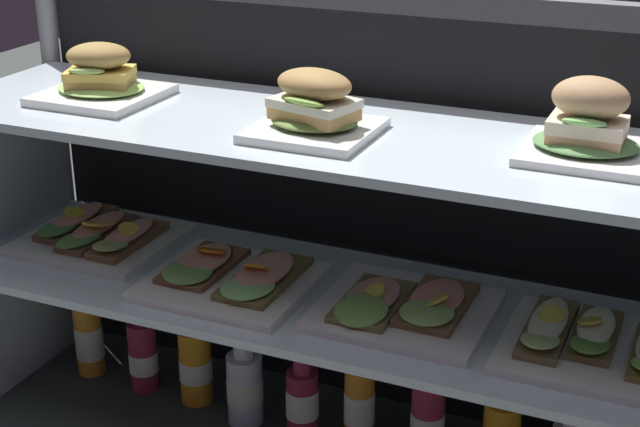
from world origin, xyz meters
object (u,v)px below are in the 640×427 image
(juice_bottle_front_left_end, at_px, (245,385))
(juice_bottle_front_fourth, at_px, (302,401))
(juice_bottle_front_second, at_px, (143,353))
(juice_bottle_front_middle, at_px, (427,421))
(plated_roll_sandwich_center, at_px, (314,110))
(open_sandwich_tray_near_right_corner, at_px, (232,277))
(juice_bottle_near_post, at_px, (196,363))
(juice_bottle_back_left, at_px, (359,404))
(plated_roll_sandwich_right_of_center, at_px, (587,128))
(juice_bottle_front_right_end, at_px, (89,333))
(open_sandwich_tray_left_of_center, at_px, (99,235))
(plated_roll_sandwich_left_of_center, at_px, (100,80))
(open_sandwich_tray_right_of_center, at_px, (594,343))
(open_sandwich_tray_near_left_corner, at_px, (404,307))

(juice_bottle_front_left_end, bearing_deg, juice_bottle_front_fourth, -1.62)
(juice_bottle_front_second, relative_size, juice_bottle_front_middle, 0.86)
(plated_roll_sandwich_center, bearing_deg, open_sandwich_tray_near_right_corner, 175.18)
(juice_bottle_front_second, height_order, juice_bottle_near_post, juice_bottle_near_post)
(juice_bottle_front_left_end, bearing_deg, juice_bottle_back_left, 3.21)
(plated_roll_sandwich_right_of_center, bearing_deg, juice_bottle_front_right_end, 177.12)
(open_sandwich_tray_left_of_center, xyz_separation_m, juice_bottle_near_post, (0.18, 0.04, -0.27))
(juice_bottle_front_right_end, xyz_separation_m, juice_bottle_front_fourth, (0.52, -0.03, -0.01))
(plated_roll_sandwich_left_of_center, height_order, juice_bottle_front_right_end, plated_roll_sandwich_left_of_center)
(juice_bottle_front_right_end, distance_m, juice_bottle_back_left, 0.63)
(juice_bottle_front_left_end, relative_size, juice_bottle_front_fourth, 1.06)
(plated_roll_sandwich_left_of_center, distance_m, open_sandwich_tray_near_right_corner, 0.42)
(juice_bottle_back_left, bearing_deg, juice_bottle_front_second, 178.85)
(juice_bottle_front_right_end, height_order, juice_bottle_front_fourth, juice_bottle_front_right_end)
(open_sandwich_tray_left_of_center, bearing_deg, juice_bottle_front_fourth, 0.95)
(juice_bottle_front_second, bearing_deg, juice_bottle_back_left, -1.15)
(open_sandwich_tray_near_right_corner, relative_size, juice_bottle_front_left_end, 1.41)
(open_sandwich_tray_near_right_corner, distance_m, juice_bottle_front_fourth, 0.30)
(open_sandwich_tray_near_right_corner, bearing_deg, juice_bottle_front_fourth, 32.13)
(open_sandwich_tray_near_right_corner, height_order, juice_bottle_front_right_end, open_sandwich_tray_near_right_corner)
(juice_bottle_back_left, bearing_deg, open_sandwich_tray_right_of_center, -8.51)
(plated_roll_sandwich_right_of_center, bearing_deg, juice_bottle_back_left, 174.73)
(plated_roll_sandwich_right_of_center, bearing_deg, juice_bottle_near_post, 176.25)
(plated_roll_sandwich_left_of_center, distance_m, juice_bottle_front_fourth, 0.70)
(plated_roll_sandwich_left_of_center, distance_m, juice_bottle_front_right_end, 0.61)
(open_sandwich_tray_right_of_center, xyz_separation_m, juice_bottle_front_second, (-0.90, 0.07, -0.27))
(juice_bottle_front_right_end, xyz_separation_m, juice_bottle_front_left_end, (0.39, -0.03, -0.01))
(plated_roll_sandwich_left_of_center, bearing_deg, open_sandwich_tray_left_of_center, 151.44)
(plated_roll_sandwich_center, distance_m, open_sandwich_tray_left_of_center, 0.60)
(plated_roll_sandwich_right_of_center, height_order, open_sandwich_tray_right_of_center, plated_roll_sandwich_right_of_center)
(open_sandwich_tray_left_of_center, xyz_separation_m, juice_bottle_front_left_end, (0.31, 0.01, -0.27))
(plated_roll_sandwich_left_of_center, bearing_deg, open_sandwich_tray_right_of_center, -0.31)
(open_sandwich_tray_near_right_corner, bearing_deg, juice_bottle_front_middle, 13.41)
(plated_roll_sandwich_left_of_center, relative_size, open_sandwich_tray_near_left_corner, 0.70)
(plated_roll_sandwich_left_of_center, relative_size, open_sandwich_tray_left_of_center, 0.70)
(open_sandwich_tray_near_left_corner, distance_m, juice_bottle_back_left, 0.28)
(plated_roll_sandwich_left_of_center, height_order, open_sandwich_tray_right_of_center, plated_roll_sandwich_left_of_center)
(plated_roll_sandwich_center, distance_m, open_sandwich_tray_near_right_corner, 0.37)
(open_sandwich_tray_near_left_corner, distance_m, juice_bottle_near_post, 0.54)
(juice_bottle_front_fourth, bearing_deg, open_sandwich_tray_right_of_center, -4.92)
(open_sandwich_tray_right_of_center, distance_m, juice_bottle_front_left_end, 0.70)
(juice_bottle_front_right_end, distance_m, juice_bottle_front_fourth, 0.52)
(open_sandwich_tray_near_right_corner, height_order, juice_bottle_front_middle, open_sandwich_tray_near_right_corner)
(open_sandwich_tray_right_of_center, relative_size, juice_bottle_front_fourth, 1.50)
(juice_bottle_front_fourth, bearing_deg, open_sandwich_tray_near_right_corner, -147.87)
(open_sandwich_tray_near_right_corner, height_order, juice_bottle_front_left_end, open_sandwich_tray_near_right_corner)
(open_sandwich_tray_right_of_center, distance_m, juice_bottle_near_post, 0.82)
(open_sandwich_tray_near_right_corner, xyz_separation_m, juice_bottle_front_left_end, (-0.02, 0.07, -0.27))
(juice_bottle_near_post, xyz_separation_m, juice_bottle_back_left, (0.36, -0.01, 0.01))
(juice_bottle_near_post, xyz_separation_m, juice_bottle_front_left_end, (0.13, -0.03, -0.00))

